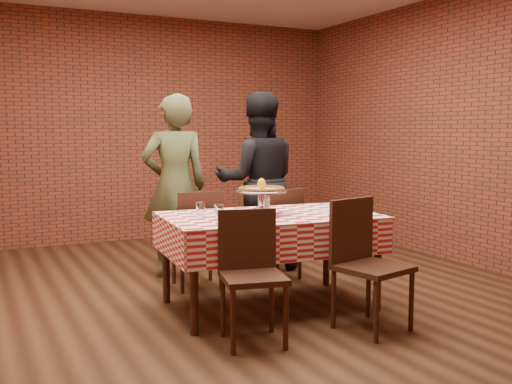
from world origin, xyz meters
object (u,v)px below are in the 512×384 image
at_px(water_glass_right, 201,210).
at_px(chair_far_right, 275,233).
at_px(diner_olive, 175,186).
at_px(condiment_caddy, 264,201).
at_px(diner_black, 258,181).
at_px(table, 269,261).
at_px(chair_near_left, 253,279).
at_px(pizza_stand, 262,202).
at_px(chair_near_right, 373,266).
at_px(chair_far_left, 197,238).
at_px(water_glass_left, 219,212).
at_px(pizza, 262,190).

distance_m(water_glass_right, chair_far_right, 1.27).
relative_size(chair_far_right, diner_olive, 0.50).
bearing_deg(condiment_caddy, diner_black, 94.14).
height_order(water_glass_right, condiment_caddy, condiment_caddy).
bearing_deg(condiment_caddy, diner_olive, 140.73).
bearing_deg(diner_olive, table, 111.74).
relative_size(condiment_caddy, chair_near_left, 0.16).
distance_m(pizza_stand, chair_near_left, 0.94).
bearing_deg(diner_olive, pizza_stand, 110.02).
relative_size(chair_near_right, chair_far_right, 1.06).
height_order(chair_far_left, diner_black, diner_black).
height_order(table, chair_near_left, chair_near_left).
distance_m(water_glass_left, diner_olive, 1.41).
bearing_deg(pizza_stand, water_glass_left, -167.02).
height_order(water_glass_left, chair_far_right, chair_far_right).
relative_size(water_glass_right, chair_far_left, 0.13).
bearing_deg(pizza_stand, table, -38.40).
relative_size(pizza_stand, pizza, 1.14).
bearing_deg(diner_olive, chair_far_right, 152.93).
height_order(water_glass_left, chair_near_right, chair_near_right).
relative_size(chair_far_left, chair_far_right, 1.01).
bearing_deg(chair_near_left, water_glass_right, 106.93).
xyz_separation_m(chair_far_left, diner_black, (0.84, 0.42, 0.46)).
relative_size(table, chair_far_right, 1.89).
distance_m(table, chair_far_left, 0.90).
bearing_deg(water_glass_right, table, -12.23).
bearing_deg(chair_near_right, water_glass_left, 125.32).
relative_size(chair_far_left, diner_black, 0.49).
height_order(pizza, water_glass_right, pizza).
distance_m(table, chair_near_right, 0.92).
bearing_deg(water_glass_right, condiment_caddy, 15.42).
distance_m(pizza, chair_far_left, 0.98).
distance_m(water_glass_left, diner_black, 1.65).
height_order(chair_near_left, chair_near_right, chair_near_right).
bearing_deg(diner_black, water_glass_left, 72.42).
relative_size(water_glass_left, chair_near_right, 0.12).
distance_m(condiment_caddy, chair_far_left, 0.78).
relative_size(water_glass_right, chair_far_right, 0.13).
xyz_separation_m(water_glass_left, chair_near_left, (-0.02, -0.63, -0.37)).
bearing_deg(diner_black, pizza, 83.91).
bearing_deg(diner_olive, chair_far_left, 101.27).
distance_m(condiment_caddy, diner_black, 1.07).
bearing_deg(water_glass_right, diner_olive, 80.63).
relative_size(chair_far_right, diner_black, 0.49).
distance_m(table, condiment_caddy, 0.55).
xyz_separation_m(table, chair_near_left, (-0.48, -0.68, 0.07)).
relative_size(water_glass_left, diner_olive, 0.06).
bearing_deg(table, condiment_caddy, 71.30).
height_order(chair_far_left, chair_far_right, chair_far_left).
bearing_deg(condiment_caddy, water_glass_right, -136.61).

